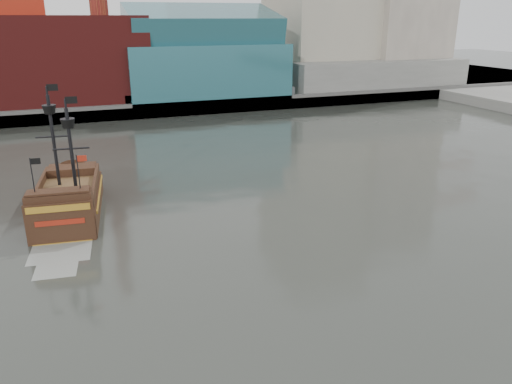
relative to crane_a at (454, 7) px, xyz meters
name	(u,v)px	position (x,y,z in m)	size (l,w,h in m)	color
ground	(341,285)	(-78.63, -82.00, -19.11)	(400.00, 400.00, 0.00)	#252823
promenade_far	(137,90)	(-78.63, 10.00, -18.11)	(220.00, 60.00, 2.00)	slate
seawall	(161,110)	(-78.63, -19.50, -17.81)	(220.00, 1.00, 2.60)	#4C4C49
crane_a	(454,7)	(0.00, 0.00, 0.00)	(22.50, 4.00, 32.25)	slate
crane_b	(455,21)	(9.60, 10.00, -3.54)	(19.10, 4.00, 26.25)	slate
pirate_ship	(69,203)	(-95.01, -62.46, -18.01)	(6.65, 16.68, 12.15)	black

